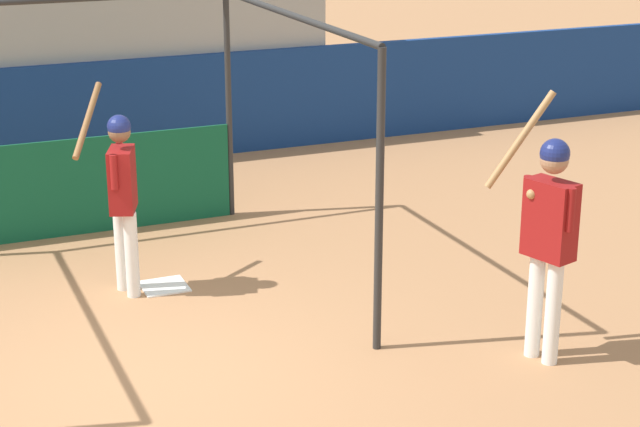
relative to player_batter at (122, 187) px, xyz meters
The scene contains 7 objects.
ground_plane 2.13m from the player_batter, 99.14° to the right, with size 60.00×60.00×0.00m, color #A8754C.
outfield_wall 4.58m from the player_batter, 93.67° to the left, with size 24.00×0.12×1.44m.
bleacher_section 6.25m from the player_batter, 92.69° to the left, with size 8.70×3.20×3.12m.
batting_cage 1.25m from the player_batter, 108.01° to the left, with size 4.22×4.04×2.63m.
home_plate 1.12m from the player_batter, ahead, with size 0.44×0.44×0.02m.
player_batter is the anchor object (origin of this frame).
player_waiting 4.00m from the player_batter, 44.16° to the right, with size 0.59×0.69×2.23m.
Camera 1 is at (-1.71, -7.77, 4.00)m, focal length 60.00 mm.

